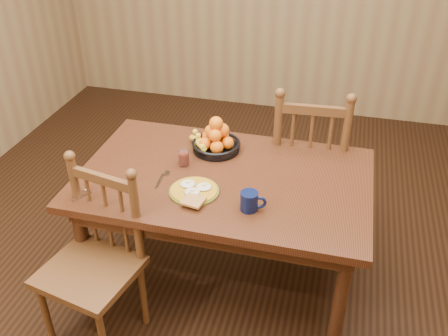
% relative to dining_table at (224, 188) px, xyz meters
% --- Properties ---
extents(room, '(4.52, 5.02, 2.72)m').
position_rel_dining_table_xyz_m(room, '(0.00, 0.00, 0.68)').
color(room, black).
rests_on(room, ground).
extents(dining_table, '(1.60, 1.00, 0.75)m').
position_rel_dining_table_xyz_m(dining_table, '(0.00, 0.00, 0.00)').
color(dining_table, black).
rests_on(dining_table, ground).
extents(chair_far, '(0.52, 0.50, 1.09)m').
position_rel_dining_table_xyz_m(chair_far, '(0.41, 0.60, -0.14)').
color(chair_far, '#503018').
rests_on(chair_far, ground).
extents(chair_near, '(0.53, 0.51, 0.99)m').
position_rel_dining_table_xyz_m(chair_near, '(-0.54, -0.56, -0.18)').
color(chair_near, '#503018').
rests_on(chair_near, ground).
extents(breakfast_plate, '(0.26, 0.30, 0.04)m').
position_rel_dining_table_xyz_m(breakfast_plate, '(-0.11, -0.20, 0.10)').
color(breakfast_plate, '#59601E').
rests_on(breakfast_plate, dining_table).
extents(fork, '(0.04, 0.18, 0.00)m').
position_rel_dining_table_xyz_m(fork, '(-0.32, -0.12, 0.09)').
color(fork, silver).
rests_on(fork, dining_table).
extents(spoon, '(0.07, 0.15, 0.01)m').
position_rel_dining_table_xyz_m(spoon, '(-0.67, -0.33, 0.09)').
color(spoon, silver).
rests_on(spoon, dining_table).
extents(coffee_mug, '(0.13, 0.09, 0.10)m').
position_rel_dining_table_xyz_m(coffee_mug, '(0.20, -0.26, 0.14)').
color(coffee_mug, '#091236').
rests_on(coffee_mug, dining_table).
extents(juice_glass, '(0.06, 0.06, 0.09)m').
position_rel_dining_table_xyz_m(juice_glass, '(-0.25, 0.05, 0.13)').
color(juice_glass, silver).
rests_on(juice_glass, dining_table).
extents(fruit_bowl, '(0.32, 0.29, 0.22)m').
position_rel_dining_table_xyz_m(fruit_bowl, '(-0.12, 0.26, 0.15)').
color(fruit_bowl, black).
rests_on(fruit_bowl, dining_table).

